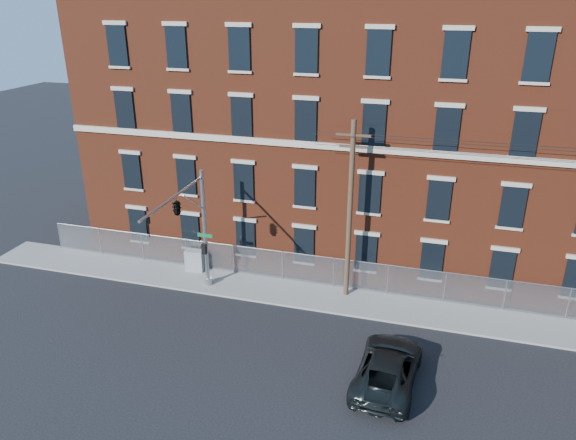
% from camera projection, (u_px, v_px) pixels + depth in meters
% --- Properties ---
extents(ground, '(140.00, 140.00, 0.00)m').
position_uv_depth(ground, '(285.00, 347.00, 26.27)').
color(ground, black).
rests_on(ground, ground).
extents(sidewalk, '(65.00, 3.00, 0.12)m').
position_uv_depth(sidewalk, '(536.00, 328.00, 27.62)').
color(sidewalk, gray).
rests_on(sidewalk, ground).
extents(mill_building, '(55.30, 14.32, 16.30)m').
position_uv_depth(mill_building, '(540.00, 133.00, 32.42)').
color(mill_building, '#612513').
rests_on(mill_building, ground).
extents(chain_link_fence, '(59.06, 0.06, 1.85)m').
position_uv_depth(chain_link_fence, '(536.00, 299.00, 28.39)').
color(chain_link_fence, '#A5A8AD').
rests_on(chain_link_fence, ground).
extents(traffic_signal_mast, '(0.90, 6.75, 7.00)m').
position_uv_depth(traffic_signal_mast, '(184.00, 215.00, 27.65)').
color(traffic_signal_mast, '#9EA0A5').
rests_on(traffic_signal_mast, ground).
extents(utility_pole_near, '(1.80, 0.28, 10.00)m').
position_uv_depth(utility_pole_near, '(350.00, 209.00, 28.66)').
color(utility_pole_near, '#453322').
rests_on(utility_pole_near, ground).
extents(pickup_truck, '(2.92, 5.66, 1.53)m').
position_uv_depth(pickup_truck, '(388.00, 367.00, 23.61)').
color(pickup_truck, black).
rests_on(pickup_truck, ground).
extents(utility_cabinet, '(1.14, 0.67, 1.36)m').
position_uv_depth(utility_cabinet, '(194.00, 260.00, 33.03)').
color(utility_cabinet, gray).
rests_on(utility_cabinet, sidewalk).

